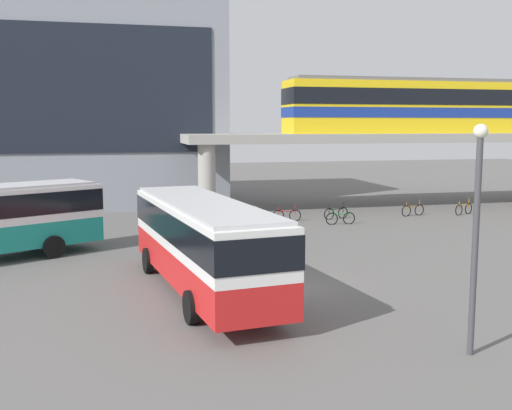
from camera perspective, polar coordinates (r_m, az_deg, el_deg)
name	(u,v)px	position (r m, az deg, el deg)	size (l,w,h in m)	color
ground_plane	(226,237)	(31.64, -2.87, -3.04)	(120.00, 120.00, 0.00)	#605E5B
station_building	(49,103)	(47.20, -18.81, 9.04)	(24.39, 11.75, 14.71)	gray
elevated_platform	(395,144)	(44.59, 12.89, 5.64)	(30.27, 6.19, 5.19)	#9E9B93
train	(410,105)	(45.10, 14.27, 9.04)	(18.28, 2.96, 3.84)	yellow
bus_main	(203,236)	(21.04, -5.03, -2.95)	(3.88, 11.27, 3.22)	red
bicycle_orange	(464,209)	(41.68, 18.90, -0.36)	(1.67, 0.76, 1.04)	black
bicycle_brown	(413,210)	(40.18, 14.49, -0.48)	(1.76, 0.43, 1.04)	black
bicycle_black	(336,213)	(37.94, 7.52, -0.77)	(1.75, 0.50, 1.04)	black
bicycle_green	(340,218)	(35.93, 7.92, -1.24)	(1.79, 0.17, 1.04)	black
bicycle_red	(287,215)	(36.73, 2.89, -0.99)	(1.79, 0.19, 1.04)	black
lamp_post	(476,220)	(16.01, 19.96, -1.32)	(0.36, 0.36, 5.84)	#3F3F44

